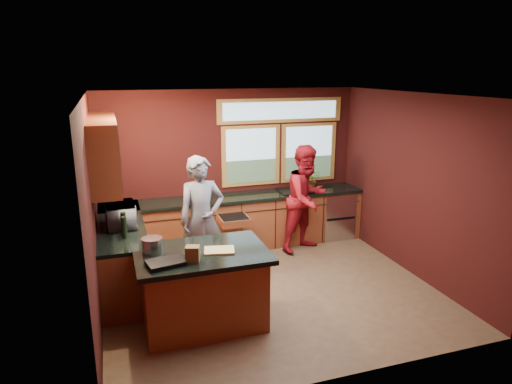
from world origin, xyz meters
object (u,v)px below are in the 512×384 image
island (203,288)px  stock_pot (152,245)px  person_grey (202,219)px  cutting_board (219,250)px  person_red (306,198)px

island → stock_pot: size_ratio=6.46×
island → person_grey: (0.25, 1.22, 0.45)m
cutting_board → stock_pot: 0.78m
person_grey → cutting_board: 1.27m
person_grey → cutting_board: person_grey is taller
person_red → stock_pot: 3.19m
island → stock_pot: (-0.55, 0.15, 0.56)m
island → cutting_board: cutting_board is taller
person_grey → stock_pot: person_grey is taller
cutting_board → person_red: bearing=43.6°
person_red → stock_pot: size_ratio=7.58×
island → cutting_board: (0.20, -0.05, 0.48)m
person_grey → island: bearing=-107.4°
island → stock_pot: bearing=164.7°
island → stock_pot: stock_pot is taller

